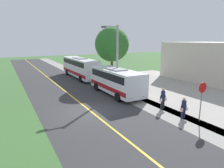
% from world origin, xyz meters
% --- Properties ---
extents(ground_plane, '(120.00, 120.00, 0.00)m').
position_xyz_m(ground_plane, '(0.00, 0.00, 0.00)').
color(ground_plane, '#3D6633').
extents(road_surface, '(8.00, 100.00, 0.01)m').
position_xyz_m(road_surface, '(0.00, 0.00, 0.00)').
color(road_surface, '#333335').
rests_on(road_surface, ground).
extents(sidewalk, '(2.40, 100.00, 0.01)m').
position_xyz_m(sidewalk, '(-5.20, 0.00, 0.00)').
color(sidewalk, gray).
rests_on(sidewalk, ground).
extents(parking_lot_surface, '(14.00, 36.00, 0.01)m').
position_xyz_m(parking_lot_surface, '(-12.40, 3.00, 0.00)').
color(parking_lot_surface, '#9E9991').
rests_on(parking_lot_surface, ground).
extents(road_centre_line, '(0.16, 100.00, 0.00)m').
position_xyz_m(road_centre_line, '(0.00, 0.00, 0.01)').
color(road_centre_line, gold).
rests_on(road_centre_line, ground).
extents(shuttle_bus_front, '(2.70, 7.99, 2.78)m').
position_xyz_m(shuttle_bus_front, '(-4.53, -3.56, 1.54)').
color(shuttle_bus_front, white).
rests_on(shuttle_bus_front, ground).
extents(transit_bus_rear, '(2.55, 10.61, 3.07)m').
position_xyz_m(transit_bus_rear, '(-4.45, -14.52, 1.69)').
color(transit_bus_rear, white).
rests_on(transit_bus_rear, ground).
extents(pedestrian_with_bags, '(0.72, 0.34, 1.60)m').
position_xyz_m(pedestrian_with_bags, '(-5.53, 4.74, 0.85)').
color(pedestrian_with_bags, '#1E2347').
rests_on(pedestrian_with_bags, ground).
extents(pedestrian_waiting, '(0.72, 0.34, 1.82)m').
position_xyz_m(pedestrian_waiting, '(-5.58, 2.48, 0.99)').
color(pedestrian_waiting, '#262628').
rests_on(pedestrian_waiting, ground).
extents(stop_sign, '(0.76, 0.07, 2.88)m').
position_xyz_m(stop_sign, '(-6.10, 5.73, 1.96)').
color(stop_sign, slate).
rests_on(stop_sign, ground).
extents(street_light_pole, '(1.97, 0.24, 7.25)m').
position_xyz_m(street_light_pole, '(-4.87, -4.14, 4.03)').
color(street_light_pole, '#9E9EA3').
rests_on(street_light_pole, ground).
extents(tree_curbside, '(4.67, 4.67, 7.46)m').
position_xyz_m(tree_curbside, '(-7.40, -9.72, 5.11)').
color(tree_curbside, brown).
rests_on(tree_curbside, ground).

